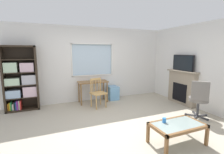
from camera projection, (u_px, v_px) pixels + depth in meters
name	position (u px, v px, depth m)	size (l,w,h in m)	color
ground	(115.00, 125.00, 3.84)	(6.54, 5.45, 0.02)	#B2A893
wall_back_with_window	(90.00, 65.00, 5.66)	(5.54, 0.15, 2.56)	silver
wall_right	(204.00, 67.00, 4.70)	(0.12, 4.65, 2.56)	silver
bookshelf	(21.00, 81.00, 4.70)	(0.90, 0.38, 1.90)	#2D2319
desk_under_window	(93.00, 85.00, 5.44)	(0.99, 0.47, 0.73)	brown
wooden_chair	(98.00, 92.00, 5.00)	(0.50, 0.49, 0.90)	tan
plastic_drawer_unit	(113.00, 93.00, 5.83)	(0.35, 0.40, 0.49)	#72ADDB
fireplace	(182.00, 87.00, 5.31)	(0.26, 1.14, 1.11)	gray
tv	(183.00, 63.00, 5.18)	(0.06, 0.82, 0.51)	black
office_chair	(199.00, 98.00, 4.14)	(0.63, 0.59, 1.00)	slate
coffee_table	(177.00, 127.00, 3.00)	(0.99, 0.56, 0.40)	#8C9E99
sippy_cup	(164.00, 120.00, 3.04)	(0.07, 0.07, 0.09)	#337FD6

